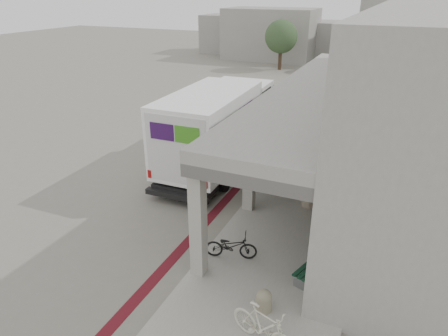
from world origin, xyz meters
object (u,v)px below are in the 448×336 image
at_px(bicycle_black, 231,246).
at_px(bicycle_cream, 264,327).
at_px(fedex_truck, 219,125).
at_px(utility_cabinet, 317,242).
at_px(bench, 317,264).

distance_m(bicycle_black, bicycle_cream, 3.32).
bearing_deg(bicycle_black, bicycle_cream, -161.06).
bearing_deg(fedex_truck, utility_cabinet, -44.49).
relative_size(bench, bicycle_cream, 1.13).
xyz_separation_m(fedex_truck, bicycle_black, (3.32, -6.37, -1.42)).
distance_m(bench, bicycle_cream, 3.03).
bearing_deg(bench, bicycle_black, -155.03).
xyz_separation_m(bench, bicycle_cream, (-0.60, -2.96, 0.20)).
relative_size(utility_cabinet, bicycle_black, 0.67).
height_order(bicycle_black, bicycle_cream, bicycle_cream).
xyz_separation_m(fedex_truck, bicycle_cream, (5.26, -9.06, -1.30)).
distance_m(fedex_truck, bicycle_cream, 10.55).
bearing_deg(utility_cabinet, fedex_truck, 128.01).
relative_size(bicycle_black, bicycle_cream, 0.89).
bearing_deg(bicycle_black, bench, -100.77).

